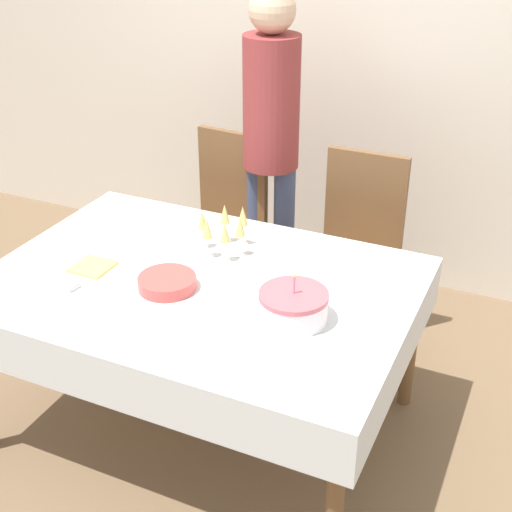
# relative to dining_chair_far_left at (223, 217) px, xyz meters

# --- Properties ---
(ground_plane) EXTENTS (12.00, 12.00, 0.00)m
(ground_plane) POSITION_rel_dining_chair_far_left_xyz_m (0.36, -0.90, -0.54)
(ground_plane) COLOR brown
(wall_back) EXTENTS (8.00, 0.05, 2.70)m
(wall_back) POSITION_rel_dining_chair_far_left_xyz_m (0.36, 0.73, 0.81)
(wall_back) COLOR silver
(wall_back) RESTS_ON ground_plane
(dining_table) EXTENTS (1.66, 1.17, 0.73)m
(dining_table) POSITION_rel_dining_chair_far_left_xyz_m (0.36, -0.90, 0.09)
(dining_table) COLOR white
(dining_table) RESTS_ON ground_plane
(dining_chair_far_left) EXTENTS (0.45, 0.45, 0.98)m
(dining_chair_far_left) POSITION_rel_dining_chair_far_left_xyz_m (0.00, 0.00, 0.00)
(dining_chair_far_left) COLOR brown
(dining_chair_far_left) RESTS_ON ground_plane
(dining_chair_far_right) EXTENTS (0.42, 0.42, 0.98)m
(dining_chair_far_right) POSITION_rel_dining_chair_far_left_xyz_m (0.73, 0.00, 0.00)
(dining_chair_far_right) COLOR brown
(dining_chair_far_right) RESTS_ON ground_plane
(birthday_cake) EXTENTS (0.25, 0.25, 0.18)m
(birthday_cake) POSITION_rel_dining_chair_far_left_xyz_m (0.80, -1.00, 0.24)
(birthday_cake) COLOR white
(birthday_cake) RESTS_ON dining_table
(champagne_tray) EXTENTS (0.29, 0.29, 0.18)m
(champagne_tray) POSITION_rel_dining_chair_far_left_xyz_m (0.34, -0.65, 0.28)
(champagne_tray) COLOR silver
(champagne_tray) RESTS_ON dining_table
(plate_stack_main) EXTENTS (0.22, 0.22, 0.05)m
(plate_stack_main) POSITION_rel_dining_chair_far_left_xyz_m (0.28, -1.00, 0.21)
(plate_stack_main) COLOR #CC4C47
(plate_stack_main) RESTS_ON dining_table
(cake_knife) EXTENTS (0.30, 0.04, 0.00)m
(cake_knife) POSITION_rel_dining_chair_far_left_xyz_m (0.87, -1.20, 0.19)
(cake_knife) COLOR silver
(cake_knife) RESTS_ON dining_table
(fork_pile) EXTENTS (0.18, 0.08, 0.02)m
(fork_pile) POSITION_rel_dining_chair_far_left_xyz_m (-0.12, -1.15, 0.20)
(fork_pile) COLOR silver
(fork_pile) RESTS_ON dining_table
(napkin_pile) EXTENTS (0.15, 0.15, 0.01)m
(napkin_pile) POSITION_rel_dining_chair_far_left_xyz_m (-0.08, -1.00, 0.19)
(napkin_pile) COLOR #E0D166
(napkin_pile) RESTS_ON dining_table
(person_standing) EXTENTS (0.28, 0.28, 1.70)m
(person_standing) POSITION_rel_dining_chair_far_left_xyz_m (0.22, 0.12, 0.48)
(person_standing) COLOR #3F4C72
(person_standing) RESTS_ON ground_plane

